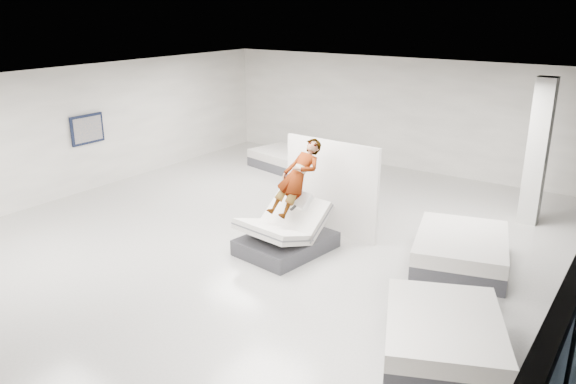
{
  "coord_description": "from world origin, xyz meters",
  "views": [
    {
      "loc": [
        6.22,
        -8.13,
        4.6
      ],
      "look_at": [
        0.11,
        0.73,
        1.0
      ],
      "focal_mm": 35.0,
      "sensor_mm": 36.0,
      "label": 1
    }
  ],
  "objects_px": {
    "person": "(297,191)",
    "column": "(537,152)",
    "flat_bed_right_near": "(443,336)",
    "wall_poster": "(87,129)",
    "divider_panel": "(331,188)",
    "flat_bed_left_far": "(285,159)",
    "hero_bed": "(286,235)",
    "flat_bed_right_far": "(461,250)",
    "remote": "(293,208)"
  },
  "relations": [
    {
      "from": "divider_panel",
      "to": "flat_bed_left_far",
      "type": "height_order",
      "value": "divider_panel"
    },
    {
      "from": "flat_bed_right_far",
      "to": "column",
      "type": "relative_size",
      "value": 0.77
    },
    {
      "from": "flat_bed_right_far",
      "to": "column",
      "type": "xyz_separation_m",
      "value": [
        0.54,
        3.02,
        1.31
      ]
    },
    {
      "from": "divider_panel",
      "to": "wall_poster",
      "type": "bearing_deg",
      "value": -168.69
    },
    {
      "from": "flat_bed_left_far",
      "to": "wall_poster",
      "type": "height_order",
      "value": "wall_poster"
    },
    {
      "from": "flat_bed_left_far",
      "to": "flat_bed_right_far",
      "type": "bearing_deg",
      "value": -28.9
    },
    {
      "from": "column",
      "to": "wall_poster",
      "type": "distance_m",
      "value": 10.71
    },
    {
      "from": "hero_bed",
      "to": "flat_bed_right_far",
      "type": "xyz_separation_m",
      "value": [
        3.01,
        1.33,
        -0.06
      ]
    },
    {
      "from": "person",
      "to": "remote",
      "type": "xyz_separation_m",
      "value": [
        0.17,
        -0.38,
        -0.2
      ]
    },
    {
      "from": "flat_bed_left_far",
      "to": "remote",
      "type": "bearing_deg",
      "value": -53.57
    },
    {
      "from": "remote",
      "to": "column",
      "type": "bearing_deg",
      "value": 60.66
    },
    {
      "from": "person",
      "to": "flat_bed_left_far",
      "type": "bearing_deg",
      "value": 135.05
    },
    {
      "from": "flat_bed_right_far",
      "to": "flat_bed_left_far",
      "type": "xyz_separation_m",
      "value": [
        -6.46,
        3.57,
        -0.04
      ]
    },
    {
      "from": "hero_bed",
      "to": "column",
      "type": "xyz_separation_m",
      "value": [
        3.55,
        4.35,
        1.25
      ]
    },
    {
      "from": "flat_bed_left_far",
      "to": "column",
      "type": "bearing_deg",
      "value": -4.47
    },
    {
      "from": "person",
      "to": "flat_bed_right_near",
      "type": "xyz_separation_m",
      "value": [
        3.69,
        -1.9,
        -0.89
      ]
    },
    {
      "from": "divider_panel",
      "to": "flat_bed_right_near",
      "type": "bearing_deg",
      "value": -36.63
    },
    {
      "from": "divider_panel",
      "to": "flat_bed_right_near",
      "type": "relative_size",
      "value": 0.88
    },
    {
      "from": "hero_bed",
      "to": "remote",
      "type": "distance_m",
      "value": 0.65
    },
    {
      "from": "flat_bed_right_far",
      "to": "column",
      "type": "bearing_deg",
      "value": 79.94
    },
    {
      "from": "flat_bed_right_near",
      "to": "wall_poster",
      "type": "bearing_deg",
      "value": 169.19
    },
    {
      "from": "remote",
      "to": "divider_panel",
      "type": "relative_size",
      "value": 0.06
    },
    {
      "from": "person",
      "to": "column",
      "type": "bearing_deg",
      "value": 56.77
    },
    {
      "from": "divider_panel",
      "to": "flat_bed_left_far",
      "type": "xyz_separation_m",
      "value": [
        -3.68,
        3.58,
        -0.74
      ]
    },
    {
      "from": "person",
      "to": "column",
      "type": "distance_m",
      "value": 5.36
    },
    {
      "from": "remote",
      "to": "flat_bed_right_far",
      "type": "xyz_separation_m",
      "value": [
        2.8,
        1.39,
        -0.67
      ]
    },
    {
      "from": "divider_panel",
      "to": "person",
      "type": "bearing_deg",
      "value": -97.62
    },
    {
      "from": "person",
      "to": "remote",
      "type": "distance_m",
      "value": 0.46
    },
    {
      "from": "remote",
      "to": "flat_bed_right_far",
      "type": "bearing_deg",
      "value": 34.2
    },
    {
      "from": "person",
      "to": "remote",
      "type": "relative_size",
      "value": 12.14
    },
    {
      "from": "person",
      "to": "flat_bed_right_near",
      "type": "relative_size",
      "value": 0.68
    },
    {
      "from": "remote",
      "to": "wall_poster",
      "type": "height_order",
      "value": "wall_poster"
    },
    {
      "from": "flat_bed_left_far",
      "to": "wall_poster",
      "type": "relative_size",
      "value": 2.22
    },
    {
      "from": "remote",
      "to": "flat_bed_right_near",
      "type": "height_order",
      "value": "remote"
    },
    {
      "from": "person",
      "to": "flat_bed_right_far",
      "type": "bearing_deg",
      "value": 26.63
    },
    {
      "from": "flat_bed_left_far",
      "to": "person",
      "type": "bearing_deg",
      "value": -52.71
    },
    {
      "from": "flat_bed_right_far",
      "to": "wall_poster",
      "type": "height_order",
      "value": "wall_poster"
    },
    {
      "from": "hero_bed",
      "to": "wall_poster",
      "type": "relative_size",
      "value": 2.03
    },
    {
      "from": "remote",
      "to": "flat_bed_right_near",
      "type": "xyz_separation_m",
      "value": [
        3.52,
        -1.52,
        -0.68
      ]
    },
    {
      "from": "flat_bed_right_far",
      "to": "wall_poster",
      "type": "relative_size",
      "value": 2.6
    },
    {
      "from": "hero_bed",
      "to": "divider_panel",
      "type": "relative_size",
      "value": 0.88
    },
    {
      "from": "person",
      "to": "divider_panel",
      "type": "bearing_deg",
      "value": 87.16
    },
    {
      "from": "divider_panel",
      "to": "flat_bed_right_near",
      "type": "height_order",
      "value": "divider_panel"
    },
    {
      "from": "flat_bed_right_far",
      "to": "column",
      "type": "distance_m",
      "value": 3.33
    },
    {
      "from": "person",
      "to": "flat_bed_right_far",
      "type": "height_order",
      "value": "person"
    },
    {
      "from": "column",
      "to": "flat_bed_right_near",
      "type": "bearing_deg",
      "value": -88.19
    },
    {
      "from": "divider_panel",
      "to": "column",
      "type": "distance_m",
      "value": 4.53
    },
    {
      "from": "person",
      "to": "flat_bed_left_far",
      "type": "distance_m",
      "value": 5.83
    },
    {
      "from": "divider_panel",
      "to": "flat_bed_right_near",
      "type": "xyz_separation_m",
      "value": [
        3.51,
        -2.9,
        -0.71
      ]
    },
    {
      "from": "flat_bed_right_near",
      "to": "hero_bed",
      "type": "bearing_deg",
      "value": 157.06
    }
  ]
}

